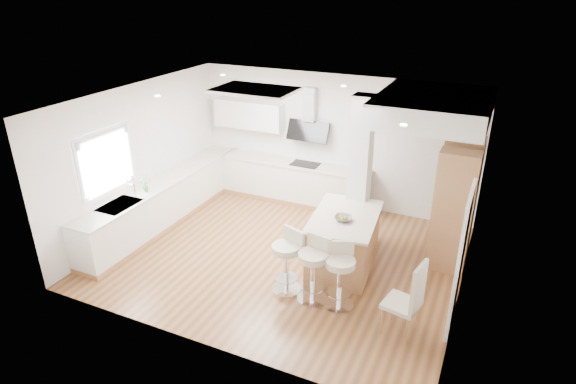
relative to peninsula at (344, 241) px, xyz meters
The scene contains 18 objects.
ground 1.19m from the peninsula, behind, with size 6.00×6.00×0.00m, color #8F5C35.
ceiling 1.19m from the peninsula, behind, with size 6.00×5.00×0.02m, color white.
wall_back 2.76m from the peninsula, 114.51° to the left, with size 6.00×0.04×2.80m, color white.
wall_left 4.18m from the peninsula, behind, with size 0.04×5.00×2.80m, color white.
wall_right 2.13m from the peninsula, ahead, with size 0.04×5.00×2.80m, color white.
skylight 2.99m from the peninsula, 165.87° to the left, with size 4.10×2.10×0.06m.
window_left 4.34m from the peninsula, 165.70° to the right, with size 0.06×1.28×1.07m.
doorway_right 2.09m from the peninsula, 21.06° to the right, with size 0.05×1.00×2.10m.
counter_left 3.78m from the peninsula, behind, with size 0.63×4.50×1.35m.
counter_back 2.90m from the peninsula, 133.60° to the left, with size 3.62×0.63×2.50m.
pillar 1.23m from the peninsula, 92.16° to the left, with size 0.35×0.35×2.80m.
soffit 2.67m from the peninsula, 51.28° to the left, with size 1.78×2.20×0.40m.
oven_column 2.02m from the peninsula, 34.57° to the left, with size 0.63×1.21×2.10m.
peninsula is the anchor object (origin of this frame).
bar_stool_a 1.18m from the peninsula, 119.35° to the right, with size 0.60×0.60×1.04m.
bar_stool_b 1.09m from the peninsula, 95.96° to the right, with size 0.55×0.55×1.05m.
bar_stool_c 1.10m from the peninsula, 74.53° to the right, with size 0.60×0.60×1.03m.
dining_chair 1.89m from the peninsula, 43.77° to the right, with size 0.53×0.53×1.17m.
Camera 1 is at (3.17, -6.67, 4.56)m, focal length 30.00 mm.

